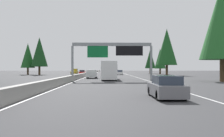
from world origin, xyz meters
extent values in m
plane|color=#38383A|center=(60.00, 0.00, 0.00)|extent=(320.00, 320.00, 0.00)
cube|color=gray|center=(80.00, 0.30, 0.45)|extent=(180.00, 0.56, 0.90)
cube|color=silver|center=(70.00, -11.52, 0.01)|extent=(160.00, 0.16, 0.01)
cube|color=silver|center=(70.00, -0.25, 0.01)|extent=(160.00, 0.16, 0.01)
cylinder|color=gray|center=(37.20, 0.30, 2.73)|extent=(0.36, 0.36, 5.45)
cylinder|color=gray|center=(37.20, -12.02, 2.73)|extent=(0.36, 0.36, 5.45)
cube|color=gray|center=(37.20, -5.86, 5.70)|extent=(0.50, 12.32, 0.50)
cube|color=#0C602D|center=(37.05, -3.64, 4.60)|extent=(0.12, 3.20, 1.90)
cube|color=black|center=(37.05, -8.57, 4.70)|extent=(0.16, 4.20, 1.50)
cube|color=slate|center=(14.47, -9.01, 0.53)|extent=(4.40, 1.80, 0.76)
cube|color=#2D3847|center=(14.25, -9.01, 1.19)|extent=(2.46, 1.51, 0.56)
cylinder|color=black|center=(15.88, -8.22, 0.32)|extent=(0.64, 0.22, 0.64)
cylinder|color=black|center=(15.88, -9.80, 0.32)|extent=(0.64, 0.22, 0.64)
cylinder|color=black|center=(13.07, -8.22, 0.32)|extent=(0.64, 0.22, 0.64)
cylinder|color=black|center=(13.07, -9.80, 0.32)|extent=(0.64, 0.22, 0.64)
cube|color=white|center=(42.10, -5.42, 1.65)|extent=(11.50, 2.50, 2.90)
cube|color=#2D3847|center=(42.10, -5.42, 2.01)|extent=(11.04, 2.55, 0.84)
cylinder|color=black|center=(46.13, -4.32, 0.50)|extent=(1.00, 0.30, 1.00)
cylinder|color=black|center=(46.13, -6.52, 0.50)|extent=(1.00, 0.30, 1.00)
cylinder|color=black|center=(38.08, -4.32, 0.50)|extent=(1.00, 0.30, 1.00)
cylinder|color=black|center=(38.08, -6.52, 0.50)|extent=(1.00, 0.30, 1.00)
cube|color=white|center=(48.58, -2.03, 0.97)|extent=(5.00, 1.95, 1.44)
cube|color=#2D3847|center=(46.28, -2.03, 1.22)|extent=(0.08, 1.48, 0.56)
cylinder|color=black|center=(50.28, -1.18, 0.35)|extent=(0.70, 0.24, 0.70)
cylinder|color=black|center=(50.28, -2.89, 0.35)|extent=(0.70, 0.24, 0.70)
cylinder|color=black|center=(46.88, -1.18, 0.35)|extent=(0.70, 0.24, 0.70)
cylinder|color=black|center=(46.88, -2.89, 0.35)|extent=(0.70, 0.24, 0.70)
cube|color=white|center=(75.46, -8.96, 0.53)|extent=(4.40, 1.80, 0.76)
cube|color=#2D3847|center=(75.24, -8.96, 1.19)|extent=(2.46, 1.51, 0.56)
cylinder|color=black|center=(76.87, -8.17, 0.32)|extent=(0.64, 0.22, 0.64)
cylinder|color=black|center=(76.87, -9.75, 0.32)|extent=(0.64, 0.22, 0.64)
cylinder|color=black|center=(74.05, -8.17, 0.32)|extent=(0.64, 0.22, 0.64)
cylinder|color=black|center=(74.05, -9.75, 0.32)|extent=(0.64, 0.22, 0.64)
cube|color=#AD931E|center=(85.24, 6.30, 0.61)|extent=(5.60, 2.00, 0.70)
cube|color=#AD931E|center=(86.25, 6.30, 1.41)|extent=(2.24, 1.84, 0.90)
cube|color=#2D3847|center=(86.25, 6.30, 1.50)|extent=(2.02, 1.92, 0.41)
cylinder|color=black|center=(87.09, 7.16, 0.40)|extent=(0.80, 0.28, 0.80)
cylinder|color=black|center=(87.09, 5.44, 0.40)|extent=(0.80, 0.28, 0.80)
cylinder|color=black|center=(83.39, 7.16, 0.40)|extent=(0.80, 0.28, 0.80)
cylinder|color=black|center=(83.39, 5.44, 0.40)|extent=(0.80, 0.28, 0.80)
cube|color=red|center=(78.63, 2.89, 0.53)|extent=(4.40, 1.80, 0.76)
cube|color=#2D3847|center=(78.41, 2.89, 1.19)|extent=(2.46, 1.51, 0.56)
cylinder|color=black|center=(80.04, 3.68, 0.32)|extent=(0.64, 0.22, 0.64)
cylinder|color=black|center=(80.04, 2.10, 0.32)|extent=(0.64, 0.22, 0.64)
cylinder|color=black|center=(77.22, 3.68, 0.32)|extent=(0.64, 0.22, 0.64)
cylinder|color=black|center=(77.22, 2.10, 0.32)|extent=(0.64, 0.22, 0.64)
cylinder|color=#4C3823|center=(34.70, -22.09, 1.64)|extent=(0.72, 0.72, 3.27)
cone|color=#236028|center=(34.70, -22.09, 9.08)|extent=(6.55, 6.55, 11.61)
cylinder|color=#4C3823|center=(70.60, -22.40, 1.49)|extent=(0.68, 0.68, 2.97)
cone|color=#194C1E|center=(70.60, -22.40, 8.24)|extent=(5.94, 5.94, 10.54)
cylinder|color=#4C3823|center=(92.63, -21.33, 1.01)|extent=(0.58, 0.58, 2.02)
cone|color=#143D19|center=(92.63, -21.33, 5.60)|extent=(4.04, 4.04, 7.15)
cylinder|color=#4C3823|center=(84.58, -23.40, 0.97)|extent=(0.57, 0.57, 1.94)
cone|color=#194C1E|center=(84.58, -23.40, 5.37)|extent=(3.87, 3.87, 6.86)
cylinder|color=#4C3823|center=(77.25, 19.83, 1.08)|extent=(0.60, 0.60, 2.17)
cone|color=#194C1E|center=(77.25, 19.83, 6.01)|extent=(4.33, 4.33, 7.68)
cylinder|color=#4C3823|center=(75.44, 15.75, 1.27)|extent=(0.64, 0.64, 2.54)
cone|color=#143D19|center=(75.44, 15.75, 7.05)|extent=(5.09, 5.09, 9.02)
camera|label=1|loc=(-1.99, -5.17, 1.93)|focal=40.31mm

